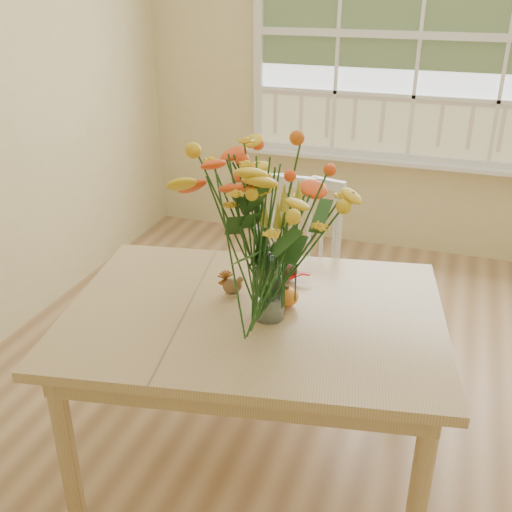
% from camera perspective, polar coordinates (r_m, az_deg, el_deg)
% --- Properties ---
extents(floor, '(4.00, 4.50, 0.01)m').
position_cam_1_polar(floor, '(2.88, 7.73, -17.05)').
color(floor, '#9A724A').
rests_on(floor, ground).
extents(wall_back, '(4.00, 0.02, 2.70)m').
position_cam_1_polar(wall_back, '(4.41, 15.14, 17.08)').
color(wall_back, beige).
rests_on(wall_back, floor).
extents(window, '(2.42, 0.12, 1.74)m').
position_cam_1_polar(window, '(4.35, 15.38, 19.37)').
color(window, silver).
rests_on(window, wall_back).
extents(dining_table, '(1.58, 1.25, 0.76)m').
position_cam_1_polar(dining_table, '(2.34, -0.16, -7.13)').
color(dining_table, tan).
rests_on(dining_table, floor).
extents(windsor_chair, '(0.49, 0.47, 1.01)m').
position_cam_1_polar(windsor_chair, '(3.02, 3.40, -1.52)').
color(windsor_chair, white).
rests_on(windsor_chair, floor).
extents(flower_vase, '(0.55, 0.55, 0.65)m').
position_cam_1_polar(flower_vase, '(2.07, 1.33, 3.49)').
color(flower_vase, white).
rests_on(flower_vase, dining_table).
extents(pumpkin, '(0.09, 0.09, 0.07)m').
position_cam_1_polar(pumpkin, '(2.30, 2.95, -3.97)').
color(pumpkin, orange).
rests_on(pumpkin, dining_table).
extents(turkey_figurine, '(0.10, 0.09, 0.10)m').
position_cam_1_polar(turkey_figurine, '(2.38, -2.26, -2.85)').
color(turkey_figurine, '#CCB78C').
rests_on(turkey_figurine, dining_table).
extents(dark_gourd, '(0.13, 0.10, 0.07)m').
position_cam_1_polar(dark_gourd, '(2.49, 3.04, -1.54)').
color(dark_gourd, '#38160F').
rests_on(dark_gourd, dining_table).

